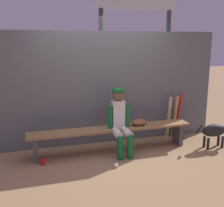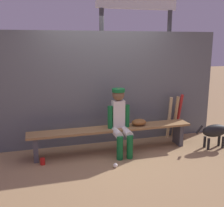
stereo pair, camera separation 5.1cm
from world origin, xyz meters
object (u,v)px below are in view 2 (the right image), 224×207
Objects in this scene: baseball_glove at (139,122)px; cup_on_ground at (43,161)px; dugout_bench at (112,132)px; dog at (217,131)px; bat_aluminum_red at (179,115)px; bat_wood_natural at (169,118)px; bat_wood_tan at (175,117)px; player_seated at (120,119)px; cup_on_bench at (120,123)px; scoreboard at (140,7)px; baseball at (115,165)px.

cup_on_ground is at bearing -172.88° from baseball_glove.
dog is (1.97, -0.37, -0.03)m from dugout_bench.
bat_aluminum_red is 0.87m from dog.
bat_wood_natural is 0.99× the size of bat_wood_tan.
bat_wood_tan reaches higher than bat_wood_natural.
player_seated is at bearing -160.29° from bat_wood_tan.
player_seated reaches higher than bat_wood_natural.
baseball_glove is at bearing 15.36° from player_seated.
baseball_glove is at bearing -155.83° from bat_wood_natural.
scoreboard reaches higher than cup_on_bench.
bat_wood_natural is at bearing -172.35° from bat_aluminum_red.
baseball is 1.20m from cup_on_ground.
bat_wood_natural is 0.97m from dog.
dugout_bench is 40.61× the size of baseball.
bat_wood_natural is at bearing 21.38° from player_seated.
cup_on_bench reaches higher than baseball.
player_seated is (0.12, -0.11, 0.27)m from dugout_bench.
cup_on_bench is 2.59m from scoreboard.
baseball is at bearing -147.32° from bat_wood_tan.
baseball is 2.15m from dog.
cup_on_ground is 1.00× the size of cup_on_bench.
bat_aluminum_red is at bearing 31.82° from baseball.
baseball is at bearing -120.52° from scoreboard.
scoreboard reaches higher than baseball_glove.
scoreboard is at bearing 54.80° from cup_on_bench.
bat_aluminum_red is at bearing 14.22° from dugout_bench.
baseball is at bearing -112.40° from cup_on_bench.
scoreboard is at bearing 122.81° from dog.
dugout_bench is 1.54m from bat_wood_tan.
scoreboard reaches higher than baseball.
bat_wood_tan is at bearing 13.10° from cup_on_bench.
scoreboard is at bearing 69.88° from baseball_glove.
dugout_bench is at bearing 10.04° from cup_on_ground.
bat_wood_tan is (0.15, 0.01, 0.00)m from bat_wood_natural.
dog is at bearing -14.18° from baseball_glove.
dog is (2.11, 0.30, 0.30)m from baseball.
player_seated reaches higher than cup_on_bench.
player_seated is 1.33m from bat_wood_natural.
baseball_glove is at bearing 0.00° from dugout_bench.
cup_on_ground is 3.24m from dog.
cup_on_ground is (-1.12, 0.44, 0.02)m from baseball.
cup_on_ground is at bearing -175.37° from player_seated.
baseball is at bearing -171.96° from dog.
dugout_bench is 0.23m from cup_on_bench.
bat_wood_tan is at bearing -167.62° from bat_aluminum_red.
bat_wood_tan is 1.36m from cup_on_bench.
baseball_glove is at bearing 165.82° from dog.
cup_on_ground is at bearing -168.28° from cup_on_bench.
baseball_glove is 0.36m from cup_on_bench.
bat_wood_tan is 0.95× the size of bat_aluminum_red.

